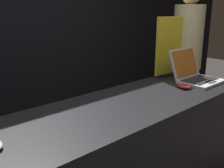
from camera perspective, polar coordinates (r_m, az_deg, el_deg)
wall_back at (r=2.81m, az=-21.90°, el=12.42°), size 8.00×0.05×2.80m
laptop_back at (r=2.28m, az=17.59°, el=2.10°), size 0.35×0.35×0.26m
mouse_back at (r=2.06m, az=15.35°, el=-0.50°), size 0.07×0.11×0.03m
promo_stand_back at (r=2.39m, az=12.33°, el=7.67°), size 0.35×0.07×0.52m
person_bystander at (r=3.20m, az=15.80°, el=4.72°), size 0.34×0.34×1.78m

